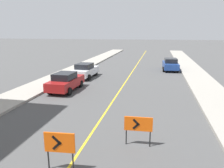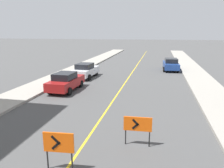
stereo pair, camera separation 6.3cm
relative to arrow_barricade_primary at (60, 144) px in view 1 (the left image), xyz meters
name	(u,v)px [view 1 (the left image)]	position (x,y,z in m)	size (l,w,h in m)	color
lane_stripe	(126,80)	(0.21, 15.46, -1.06)	(0.12, 72.24, 0.01)	gold
sidewalk_left	(60,77)	(-7.26, 15.46, -0.98)	(2.90, 72.24, 0.18)	#9E998E
sidewalk_right	(203,83)	(7.69, 15.46, -0.98)	(2.90, 72.24, 0.18)	#9E998E
arrow_barricade_primary	(60,144)	(0.00, 0.00, 0.00)	(1.14, 0.15, 1.51)	#EF560C
arrow_barricade_secondary	(138,125)	(2.60, 2.41, -0.09)	(1.25, 0.12, 1.36)	#EF560C
parked_car_curb_near	(66,82)	(-4.35, 10.47, -0.27)	(1.95, 4.35, 1.59)	maroon
parked_car_curb_mid	(85,70)	(-4.48, 16.00, -0.27)	(2.02, 4.39, 1.59)	silver
parked_car_curb_far	(170,64)	(4.95, 22.60, -0.27)	(2.01, 4.38, 1.59)	navy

